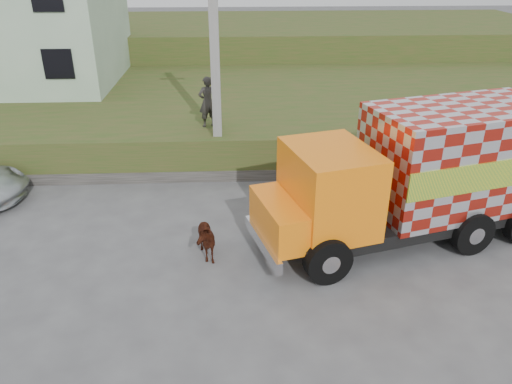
{
  "coord_description": "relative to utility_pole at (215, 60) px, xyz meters",
  "views": [
    {
      "loc": [
        -0.48,
        -11.84,
        7.39
      ],
      "look_at": [
        0.13,
        0.48,
        1.3
      ],
      "focal_mm": 35.0,
      "sensor_mm": 36.0,
      "label": 1
    }
  ],
  "objects": [
    {
      "name": "retaining_strip",
      "position": [
        -1.0,
        -0.4,
        -3.88
      ],
      "size": [
        16.0,
        0.5,
        0.4
      ],
      "primitive_type": "cube",
      "color": "#595651",
      "rests_on": "ground"
    },
    {
      "name": "pedestrian",
      "position": [
        -0.36,
        0.97,
        -1.66
      ],
      "size": [
        0.78,
        0.67,
        1.82
      ],
      "primitive_type": "imported",
      "rotation": [
        0.0,
        0.0,
        3.56
      ],
      "color": "#2E2C28",
      "rests_on": "embankment"
    },
    {
      "name": "embankment_far",
      "position": [
        1.0,
        17.4,
        -2.58
      ],
      "size": [
        40.0,
        12.0,
        3.0
      ],
      "primitive_type": "cube",
      "color": "#2D4B19",
      "rests_on": "ground"
    },
    {
      "name": "utility_pole",
      "position": [
        0.0,
        0.0,
        0.0
      ],
      "size": [
        1.2,
        0.3,
        8.0
      ],
      "color": "gray",
      "rests_on": "ground"
    },
    {
      "name": "cargo_truck",
      "position": [
        5.61,
        -4.45,
        -2.19
      ],
      "size": [
        8.58,
        4.64,
        3.65
      ],
      "rotation": [
        0.0,
        0.0,
        0.27
      ],
      "color": "black",
      "rests_on": "ground"
    },
    {
      "name": "cow",
      "position": [
        -0.33,
        -5.26,
        -3.52
      ],
      "size": [
        0.96,
        1.42,
        1.1
      ],
      "primitive_type": "imported",
      "rotation": [
        0.0,
        0.0,
        0.31
      ],
      "color": "#371E0D",
      "rests_on": "ground"
    },
    {
      "name": "ground",
      "position": [
        1.0,
        -4.6,
        -4.08
      ],
      "size": [
        120.0,
        120.0,
        0.0
      ],
      "primitive_type": "plane",
      "color": "#474749",
      "rests_on": "ground"
    },
    {
      "name": "embankment",
      "position": [
        1.0,
        5.4,
        -3.33
      ],
      "size": [
        40.0,
        12.0,
        1.5
      ],
      "primitive_type": "cube",
      "color": "#2D4B19",
      "rests_on": "ground"
    },
    {
      "name": "building",
      "position": [
        -10.0,
        8.4,
        0.42
      ],
      "size": [
        10.0,
        8.0,
        6.0
      ],
      "primitive_type": "cube",
      "color": "#AAC5A8",
      "rests_on": "embankment"
    }
  ]
}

